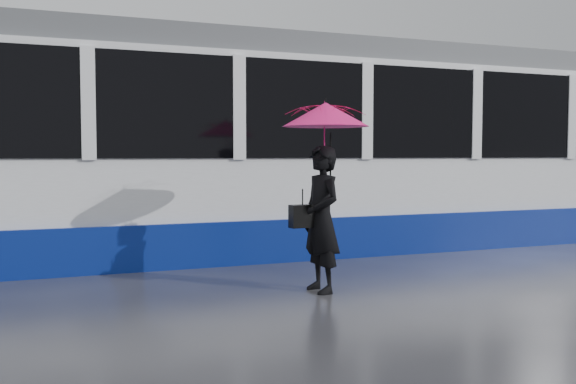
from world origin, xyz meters
name	(u,v)px	position (x,y,z in m)	size (l,w,h in m)	color
ground	(313,279)	(0.00, 0.00, 0.00)	(90.00, 90.00, 0.00)	#2B2B30
rails	(251,250)	(0.00, 2.50, 0.01)	(34.00, 1.51, 0.02)	#3F3D38
tram	(246,149)	(-0.07, 2.50, 1.64)	(26.00, 2.56, 3.35)	white
woman	(321,219)	(-0.23, -0.74, 0.82)	(0.60, 0.39, 1.65)	black
umbrella	(326,131)	(-0.18, -0.74, 1.81)	(1.05, 1.05, 1.11)	#FF1569
handbag	(303,216)	(-0.45, -0.72, 0.87)	(0.31, 0.15, 0.44)	black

